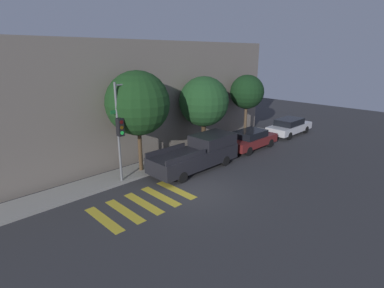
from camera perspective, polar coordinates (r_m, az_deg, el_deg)
name	(u,v)px	position (r m, az deg, el deg)	size (l,w,h in m)	color
ground_plane	(195,192)	(14.92, 0.60, -9.05)	(60.00, 60.00, 0.00)	#333335
sidewalk	(146,168)	(17.78, -8.83, -4.59)	(26.00, 1.81, 0.14)	gray
building_row	(104,100)	(20.44, -16.46, 8.13)	(26.00, 6.00, 7.28)	slate
crosswalk	(143,203)	(14.03, -9.24, -11.09)	(4.40, 2.60, 0.00)	gold
traffic_light_pole	(127,117)	(15.45, -12.22, 5.02)	(2.69, 0.56, 5.21)	slate
pickup_truck	(199,153)	(17.51, 1.27, -1.79)	(5.68, 1.95, 1.84)	black
sedan_near_corner	(251,139)	(21.48, 11.11, 0.91)	(4.27, 1.75, 1.35)	maroon
sedan_middle	(289,126)	(26.09, 18.05, 3.24)	(4.61, 1.78, 1.36)	silver
tree_near_corner	(138,103)	(16.41, -10.30, 7.62)	(3.47, 3.47, 5.70)	#4C3823
tree_midblock	(204,102)	(19.81, 2.28, 8.05)	(3.28, 3.28, 5.12)	#42301E
tree_far_end	(247,92)	(23.45, 10.42, 9.69)	(2.58, 2.58, 4.98)	brown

